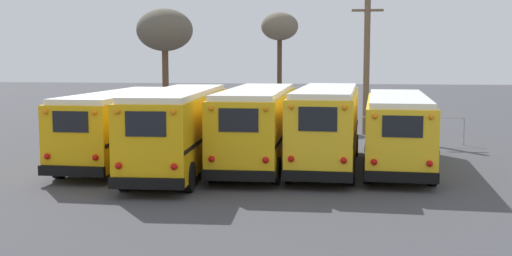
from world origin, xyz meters
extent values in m
plane|color=#424247|center=(0.00, 0.00, 0.00)|extent=(160.00, 160.00, 0.00)
cube|color=#EAAA0F|center=(-5.73, 0.43, 1.60)|extent=(2.70, 9.90, 2.46)
cube|color=white|center=(-5.73, 0.43, 2.93)|extent=(2.50, 9.50, 0.20)
cube|color=black|center=(-5.89, -4.52, 0.55)|extent=(2.43, 0.28, 0.36)
cube|color=black|center=(-5.89, -4.50, 2.28)|extent=(1.31, 0.07, 0.74)
sphere|color=red|center=(-6.78, -4.51, 1.05)|extent=(0.22, 0.22, 0.22)
sphere|color=orange|center=(-6.78, -4.51, 2.61)|extent=(0.18, 0.18, 0.18)
sphere|color=red|center=(-5.00, -4.56, 1.05)|extent=(0.22, 0.22, 0.22)
sphere|color=orange|center=(-5.00, -4.56, 2.61)|extent=(0.18, 0.18, 0.18)
cube|color=black|center=(-6.93, 0.47, 1.42)|extent=(0.35, 9.63, 0.14)
cube|color=black|center=(-4.53, 0.39, 1.42)|extent=(0.35, 9.63, 0.14)
cylinder|color=black|center=(-6.71, 4.08, 0.53)|extent=(0.32, 1.06, 1.06)
cylinder|color=black|center=(-4.50, 4.00, 0.53)|extent=(0.32, 1.06, 1.06)
cylinder|color=black|center=(-6.96, -3.15, 0.53)|extent=(0.32, 1.06, 1.06)
cylinder|color=black|center=(-4.74, -3.22, 0.53)|extent=(0.32, 1.06, 1.06)
cube|color=#EAAA0F|center=(-2.86, -1.15, 1.69)|extent=(2.77, 10.26, 2.67)
cube|color=white|center=(-2.86, -1.15, 3.13)|extent=(2.56, 9.85, 0.20)
cube|color=black|center=(-2.66, -6.28, 0.54)|extent=(2.43, 0.29, 0.36)
cube|color=black|center=(-2.66, -6.25, 2.43)|extent=(1.30, 0.08, 0.80)
sphere|color=red|center=(-3.55, -6.32, 1.09)|extent=(0.22, 0.22, 0.22)
sphere|color=orange|center=(-3.55, -6.32, 2.81)|extent=(0.18, 0.18, 0.18)
sphere|color=red|center=(-1.77, -6.25, 1.09)|extent=(0.22, 0.22, 0.22)
sphere|color=orange|center=(-1.77, -6.25, 2.81)|extent=(0.18, 0.18, 0.18)
cube|color=black|center=(-4.06, -1.20, 1.49)|extent=(0.42, 9.97, 0.14)
cube|color=black|center=(-1.67, -1.10, 1.49)|extent=(0.42, 9.97, 0.14)
cylinder|color=black|center=(-4.12, 2.59, 0.52)|extent=(0.32, 1.04, 1.03)
cylinder|color=black|center=(-1.91, 2.68, 0.52)|extent=(0.32, 1.04, 1.03)
cylinder|color=black|center=(-3.82, -4.98, 0.52)|extent=(0.32, 1.04, 1.03)
cylinder|color=black|center=(-1.61, -4.89, 0.52)|extent=(0.32, 1.04, 1.03)
cube|color=yellow|center=(0.00, 0.61, 1.68)|extent=(2.48, 10.24, 2.66)
cube|color=white|center=(0.00, 0.61, 3.11)|extent=(2.28, 9.83, 0.20)
cube|color=black|center=(0.01, -4.54, 0.53)|extent=(2.50, 0.21, 0.36)
cube|color=black|center=(0.01, -4.52, 2.41)|extent=(1.35, 0.03, 0.80)
sphere|color=red|center=(-0.91, -4.56, 1.08)|extent=(0.22, 0.22, 0.22)
sphere|color=orange|center=(-0.91, -4.56, 2.79)|extent=(0.18, 0.18, 0.18)
sphere|color=red|center=(0.93, -4.55, 1.08)|extent=(0.22, 0.22, 0.22)
sphere|color=orange|center=(0.93, -4.55, 2.79)|extent=(0.18, 0.18, 0.18)
cube|color=black|center=(-1.24, 0.61, 1.48)|extent=(0.05, 10.03, 0.14)
cube|color=black|center=(1.24, 0.61, 1.48)|extent=(0.05, 10.03, 0.14)
cylinder|color=black|center=(-1.15, 4.42, 0.50)|extent=(0.28, 1.00, 1.00)
cylinder|color=black|center=(1.14, 4.43, 0.50)|extent=(0.28, 1.00, 1.00)
cylinder|color=black|center=(-1.14, -3.21, 0.50)|extent=(0.28, 1.00, 1.00)
cylinder|color=black|center=(1.15, -3.20, 0.50)|extent=(0.28, 1.00, 1.00)
cube|color=yellow|center=(2.86, 0.36, 1.71)|extent=(2.77, 9.44, 2.72)
cube|color=white|center=(2.86, 0.36, 3.17)|extent=(2.57, 9.06, 0.20)
cube|color=black|center=(2.65, -4.35, 0.53)|extent=(2.40, 0.31, 0.36)
cube|color=black|center=(2.65, -4.32, 2.46)|extent=(1.29, 0.09, 0.82)
sphere|color=red|center=(1.77, -4.32, 1.10)|extent=(0.22, 0.22, 0.22)
sphere|color=orange|center=(1.77, -4.32, 2.85)|extent=(0.18, 0.18, 0.18)
sphere|color=red|center=(3.52, -4.40, 1.10)|extent=(0.22, 0.22, 0.22)
sphere|color=orange|center=(3.52, -4.40, 2.85)|extent=(0.18, 0.18, 0.18)
cube|color=black|center=(1.68, 0.41, 1.51)|extent=(0.45, 9.15, 0.14)
cube|color=black|center=(4.05, 0.30, 1.51)|extent=(0.45, 9.15, 0.14)
cylinder|color=black|center=(1.93, 3.78, 0.50)|extent=(0.33, 1.01, 1.00)
cylinder|color=black|center=(4.11, 3.68, 0.50)|extent=(0.33, 1.01, 1.00)
cylinder|color=black|center=(1.62, -2.96, 0.50)|extent=(0.33, 1.01, 1.00)
cylinder|color=black|center=(3.80, -3.06, 0.50)|extent=(0.33, 1.01, 1.00)
cube|color=yellow|center=(5.73, 0.88, 1.55)|extent=(2.98, 9.89, 2.43)
cube|color=white|center=(5.73, 0.88, 2.86)|extent=(2.76, 9.49, 0.20)
cube|color=black|center=(5.45, -4.03, 0.51)|extent=(2.48, 0.34, 0.36)
cube|color=black|center=(5.45, -4.01, 2.22)|extent=(1.33, 0.11, 0.73)
sphere|color=red|center=(4.54, -3.99, 1.00)|extent=(0.22, 0.22, 0.22)
sphere|color=orange|center=(4.54, -3.99, 2.54)|extent=(0.18, 0.18, 0.18)
sphere|color=red|center=(6.35, -4.09, 1.00)|extent=(0.22, 0.22, 0.22)
sphere|color=orange|center=(6.35, -4.09, 2.54)|extent=(0.18, 0.18, 0.18)
cube|color=black|center=(4.51, 0.95, 1.37)|extent=(0.57, 9.56, 0.14)
cube|color=black|center=(6.95, 0.81, 1.37)|extent=(0.57, 9.56, 0.14)
cylinder|color=black|center=(4.80, 4.53, 0.48)|extent=(0.33, 0.97, 0.96)
cylinder|color=black|center=(7.06, 4.40, 0.48)|extent=(0.33, 0.97, 0.96)
cylinder|color=black|center=(4.39, -2.63, 0.48)|extent=(0.33, 0.97, 0.96)
cylinder|color=black|center=(6.65, -2.76, 0.48)|extent=(0.33, 0.97, 0.96)
cylinder|color=brown|center=(4.92, 11.94, 4.05)|extent=(0.36, 0.36, 8.11)
cube|color=brown|center=(4.92, 11.94, 7.14)|extent=(1.80, 0.14, 0.14)
cylinder|color=#473323|center=(-0.55, 16.88, 2.91)|extent=(0.32, 0.32, 5.81)
ellipsoid|color=#6B6051|center=(-0.55, 16.88, 6.49)|extent=(2.45, 2.45, 1.84)
cylinder|color=brown|center=(-8.14, 16.20, 2.62)|extent=(0.43, 0.43, 5.24)
ellipsoid|color=#5B5447|center=(-8.14, 16.20, 6.26)|extent=(3.73, 3.73, 2.80)
cylinder|color=#939399|center=(-9.73, 7.96, 0.70)|extent=(0.06, 0.06, 1.40)
cylinder|color=#939399|center=(-7.30, 7.96, 0.70)|extent=(0.06, 0.06, 1.40)
cylinder|color=#939399|center=(-4.86, 7.96, 0.70)|extent=(0.06, 0.06, 1.40)
cylinder|color=#939399|center=(-2.43, 7.96, 0.70)|extent=(0.06, 0.06, 1.40)
cylinder|color=#939399|center=(0.00, 7.96, 0.70)|extent=(0.06, 0.06, 1.40)
cylinder|color=#939399|center=(2.43, 7.96, 0.70)|extent=(0.06, 0.06, 1.40)
cylinder|color=#939399|center=(4.86, 7.96, 0.70)|extent=(0.06, 0.06, 1.40)
cylinder|color=#939399|center=(7.30, 7.96, 0.70)|extent=(0.06, 0.06, 1.40)
cylinder|color=#939399|center=(9.73, 7.96, 0.70)|extent=(0.06, 0.06, 1.40)
cylinder|color=#939399|center=(0.00, 7.96, 1.40)|extent=(19.46, 0.04, 0.04)
camera|label=1|loc=(3.29, -25.60, 4.55)|focal=45.00mm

